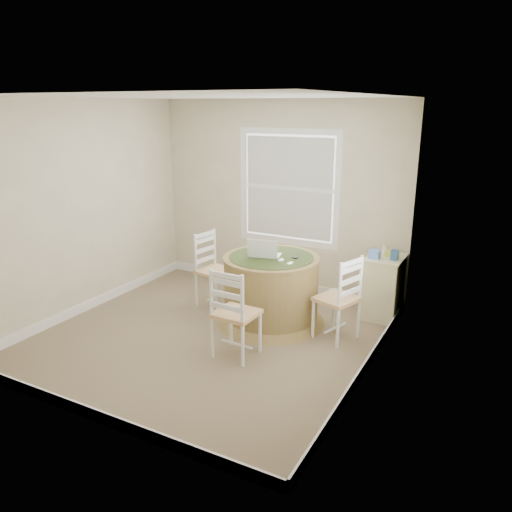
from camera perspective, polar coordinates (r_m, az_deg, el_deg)
The scene contains 14 objects.
room at distance 5.38m, azimuth -3.26°, elevation 3.76°, with size 3.64×3.64×2.64m.
round_table at distance 5.95m, azimuth 1.73°, elevation -3.53°, with size 1.32×1.32×0.82m.
chair_left at distance 6.43m, azimuth -4.62°, elevation -1.69°, with size 0.42×0.40×0.95m, color white, non-canonical shape.
chair_near at distance 5.15m, azimuth -2.28°, elevation -6.53°, with size 0.42×0.40×0.95m, color white, non-canonical shape.
chair_right at distance 5.58m, azimuth 9.20°, elevation -4.81°, with size 0.42×0.40×0.95m, color white, non-canonical shape.
laptop at distance 5.84m, azimuth 0.95°, elevation 0.26°, with size 0.42×0.39×0.25m.
mouse at distance 5.68m, azimuth 2.87°, elevation -0.49°, with size 0.06×0.10×0.04m, color white.
phone at distance 5.60m, azimuth 3.92°, elevation -0.88°, with size 0.04×0.09×0.02m, color #B7BABF.
keys at distance 5.79m, azimuth 4.50°, elevation -0.24°, with size 0.06×0.05×0.03m, color black.
corner_chest at distance 6.31m, azimuth 14.36°, elevation -3.40°, with size 0.43×0.58×0.77m.
tissue_box at distance 6.08m, azimuth 13.40°, elevation 0.21°, with size 0.12×0.12×0.10m, color #638DE3.
box_yellow at distance 6.21m, azimuth 15.23°, elevation 0.23°, with size 0.15×0.10×0.06m, color gold.
box_blue at distance 6.07m, azimuth 15.56°, elevation 0.10°, with size 0.08×0.08×0.12m, color #2D5789.
cup_cream at distance 6.35m, azimuth 14.56°, elevation 0.78°, with size 0.07×0.07×0.09m, color beige.
Camera 1 is at (2.89, -4.31, 2.52)m, focal length 35.00 mm.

